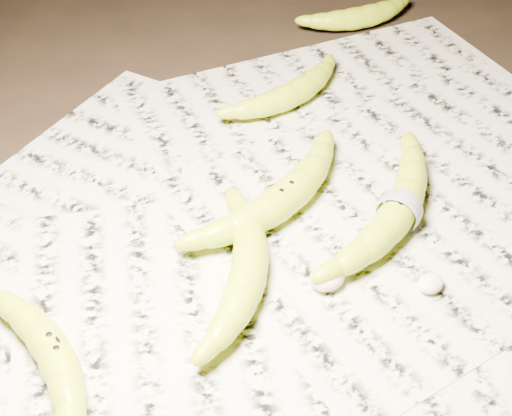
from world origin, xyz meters
TOP-DOWN VIEW (x-y plane):
  - ground at (0.00, 0.00)m, footprint 3.00×3.00m
  - newspaper_patch at (0.04, 0.03)m, footprint 0.90×0.70m
  - banana_left_a at (-0.28, 0.00)m, footprint 0.07×0.20m
  - banana_left_b at (-0.07, -0.03)m, footprint 0.19×0.19m
  - banana_center at (0.02, 0.03)m, footprint 0.24×0.11m
  - banana_taped at (0.11, -0.06)m, footprint 0.25×0.15m
  - banana_upper_a at (0.18, 0.19)m, footprint 0.19×0.07m
  - banana_upper_b at (0.41, 0.30)m, footprint 0.18×0.10m
  - measuring_tape at (0.11, -0.06)m, footprint 0.02×0.05m
  - flesh_chunk_a at (-0.01, -0.08)m, footprint 0.04×0.03m
  - flesh_chunk_b at (0.07, -0.15)m, footprint 0.03×0.02m
  - flesh_chunk_c at (0.10, -0.06)m, footprint 0.03×0.02m

SIDE VIEW (x-z plane):
  - ground at x=0.00m, z-range 0.00..0.00m
  - newspaper_patch at x=0.04m, z-range 0.00..0.01m
  - flesh_chunk_c at x=0.10m, z-range 0.01..0.02m
  - flesh_chunk_b at x=0.07m, z-range 0.01..0.02m
  - flesh_chunk_a at x=-0.01m, z-range 0.01..0.03m
  - banana_left_a at x=-0.28m, z-range 0.01..0.04m
  - banana_upper_b at x=0.41m, z-range 0.01..0.04m
  - banana_upper_a at x=0.18m, z-range 0.01..0.04m
  - banana_left_b at x=-0.07m, z-range 0.01..0.05m
  - measuring_tape at x=0.11m, z-range 0.00..0.05m
  - banana_taped at x=0.11m, z-range 0.01..0.05m
  - banana_center at x=0.02m, z-range 0.01..0.05m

